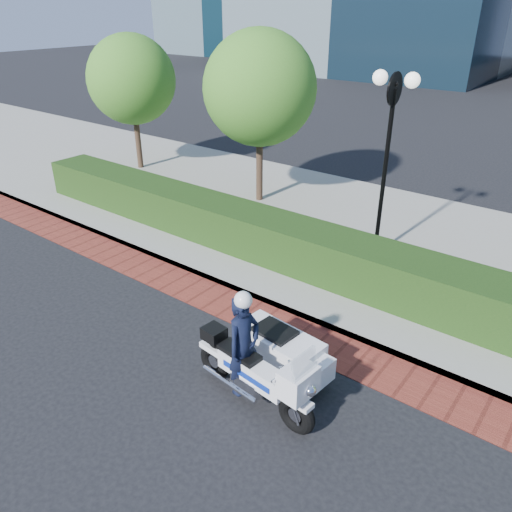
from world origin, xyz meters
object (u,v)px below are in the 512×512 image
Objects in this scene: tree_b at (260,89)px; police_motorcycle at (263,355)px; lamppost at (389,139)px; tree_a at (132,80)px.

tree_b is 8.73m from police_motorcycle.
lamppost is 1.77× the size of police_motorcycle.
tree_a is 5.50m from tree_b.
tree_a is at bearing 180.00° from tree_b.
lamppost is at bearing -16.11° from tree_b.
lamppost is 5.76m from police_motorcycle.
tree_b is 2.05× the size of police_motorcycle.
tree_b is at bearing 0.00° from tree_a.
tree_b is at bearing 133.70° from police_motorcycle.
tree_a reaches higher than lamppost.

